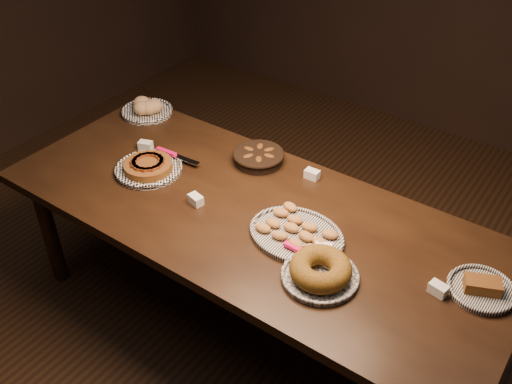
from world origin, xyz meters
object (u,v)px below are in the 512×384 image
Objects in this scene: madeleine_platter at (296,233)px; apple_tart_plate at (149,167)px; buffet_table at (250,222)px; bundt_cake_plate at (320,271)px.

apple_tart_plate is at bearing -168.35° from madeleine_platter.
buffet_table is 0.53m from bundt_cake_plate.
apple_tart_plate is at bearing -175.93° from buffet_table.
buffet_table is 0.60m from apple_tart_plate.
madeleine_platter reaches higher than buffet_table.
madeleine_platter is at bearing 147.56° from bundt_cake_plate.
bundt_cake_plate reaches higher than madeleine_platter.
bundt_cake_plate reaches higher than apple_tart_plate.
bundt_cake_plate is (0.48, -0.19, 0.11)m from buffet_table.
buffet_table is at bearing -175.90° from madeleine_platter.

